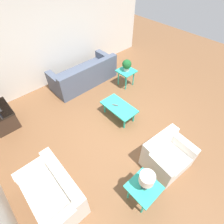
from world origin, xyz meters
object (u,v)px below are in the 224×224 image
object	(u,v)px
sofa	(85,75)
side_table_lamp	(143,189)
table_lamp	(147,180)
potted_plant	(127,65)
tv_stand_chest	(1,116)
coffee_table	(119,108)
side_table_plant	(126,73)
loveseat	(54,192)
armchair	(166,156)

from	to	relation	value
sofa	side_table_lamp	world-z (taller)	sofa
table_lamp	potted_plant	bearing A→B (deg)	-40.72
tv_stand_chest	table_lamp	distance (m)	4.01
coffee_table	side_table_lamp	bearing A→B (deg)	147.40
side_table_plant	side_table_lamp	world-z (taller)	same
loveseat	side_table_plant	size ratio (longest dim) A/B	2.29
sofa	potted_plant	xyz separation A→B (m)	(-1.01, -0.95, 0.46)
armchair	side_table_lamp	xyz separation A→B (m)	(-0.15, 0.95, 0.16)
loveseat	side_table_lamp	world-z (taller)	loveseat
loveseat	side_table_plant	world-z (taller)	loveseat
tv_stand_chest	coffee_table	bearing A→B (deg)	-127.32
loveseat	table_lamp	bearing A→B (deg)	48.34
coffee_table	table_lamp	size ratio (longest dim) A/B	2.18
sofa	potted_plant	size ratio (longest dim) A/B	5.91
armchair	side_table_lamp	distance (m)	0.98
armchair	loveseat	size ratio (longest dim) A/B	0.76
side_table_plant	table_lamp	distance (m)	3.70
side_table_lamp	potted_plant	xyz separation A→B (m)	(2.79, -2.40, 0.30)
armchair	table_lamp	xyz separation A→B (m)	(-0.15, 0.95, 0.56)
sofa	side_table_plant	distance (m)	1.40
sofa	coffee_table	world-z (taller)	sofa
sofa	side_table_lamp	size ratio (longest dim) A/B	3.94
coffee_table	table_lamp	world-z (taller)	table_lamp
tv_stand_chest	potted_plant	distance (m)	3.83
side_table_lamp	tv_stand_chest	size ratio (longest dim) A/B	0.66
coffee_table	table_lamp	xyz separation A→B (m)	(-1.88, 1.20, 0.52)
armchair	side_table_lamp	world-z (taller)	armchair
armchair	table_lamp	size ratio (longest dim) A/B	2.17
loveseat	potted_plant	world-z (taller)	potted_plant
loveseat	side_table_plant	xyz separation A→B (m)	(1.69, -3.61, 0.17)
side_table_lamp	potted_plant	world-z (taller)	potted_plant
loveseat	potted_plant	bearing A→B (deg)	115.58
side_table_plant	table_lamp	size ratio (longest dim) A/B	1.25
coffee_table	tv_stand_chest	bearing A→B (deg)	52.68
coffee_table	side_table_plant	world-z (taller)	side_table_plant
coffee_table	tv_stand_chest	size ratio (longest dim) A/B	1.15
tv_stand_chest	table_lamp	size ratio (longest dim) A/B	1.90
table_lamp	armchair	bearing A→B (deg)	-81.10
side_table_plant	potted_plant	world-z (taller)	potted_plant
tv_stand_chest	loveseat	bearing A→B (deg)	-178.64
side_table_lamp	table_lamp	distance (m)	0.39
sofa	side_table_plant	world-z (taller)	sofa
loveseat	tv_stand_chest	size ratio (longest dim) A/B	1.50
tv_stand_chest	potted_plant	xyz separation A→B (m)	(-0.98, -3.67, 0.48)
side_table_plant	potted_plant	size ratio (longest dim) A/B	1.50
armchair	tv_stand_chest	xyz separation A→B (m)	(3.61, 2.23, -0.02)
coffee_table	table_lamp	distance (m)	2.29
side_table_lamp	table_lamp	bearing A→B (deg)	-26.57
armchair	side_table_plant	distance (m)	3.01
table_lamp	sofa	bearing A→B (deg)	-20.84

